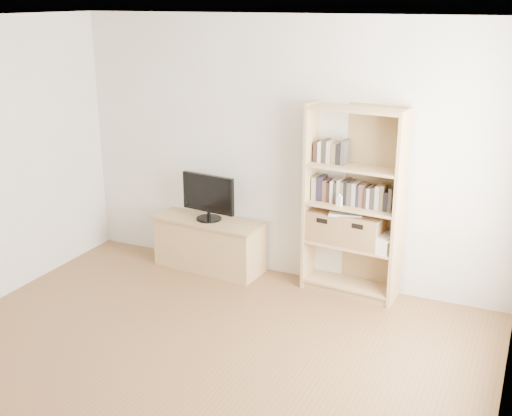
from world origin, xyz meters
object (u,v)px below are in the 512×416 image
Objects in this scene: television at (208,198)px; basket_right at (363,231)px; bookshelf at (353,203)px; baby_monitor at (339,201)px; tv_stand at (210,245)px; basket_left at (328,225)px; laptop at (346,213)px.

television is 1.66× the size of basket_right.
basket_right is at bearing -2.60° from bookshelf.
basket_right is (0.11, -0.01, -0.25)m from bookshelf.
baby_monitor is (-0.11, -0.09, 0.03)m from bookshelf.
television reaches higher than baby_monitor.
television reaches higher than tv_stand.
basket_left is 1.15× the size of laptop.
basket_right is at bearing 32.54° from baby_monitor.
tv_stand is at bearing -172.72° from basket_right.
baby_monitor is at bearing -135.00° from bookshelf.
baby_monitor is 0.32× the size of laptop.
tv_stand is 3.69× the size of laptop.
television is 1.97× the size of laptop.
basket_left is (1.27, 0.07, -0.13)m from television.
basket_left is 0.24m from laptop.
baby_monitor reaches higher than laptop.
basket_left is (1.27, 0.07, 0.39)m from tv_stand.
television is 1.45m from laptop.
laptop is (1.45, 0.04, 0.55)m from tv_stand.
bookshelf is at bearing 178.46° from basket_right.
television reaches higher than basket_left.
tv_stand is 3.11× the size of basket_right.
bookshelf is 0.28m from basket_right.
baby_monitor is (1.41, -0.04, 0.16)m from television.
basket_left is at bearing 7.40° from tv_stand.
basket_left is at bearing 9.85° from television.
tv_stand is 1.65m from bookshelf.
tv_stand is 1.56m from baby_monitor.
bookshelf is 5.15× the size of basket_left.
tv_stand is at bearing -168.54° from baby_monitor.
bookshelf reaches higher than basket_right.
tv_stand is at bearing -173.13° from bookshelf.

